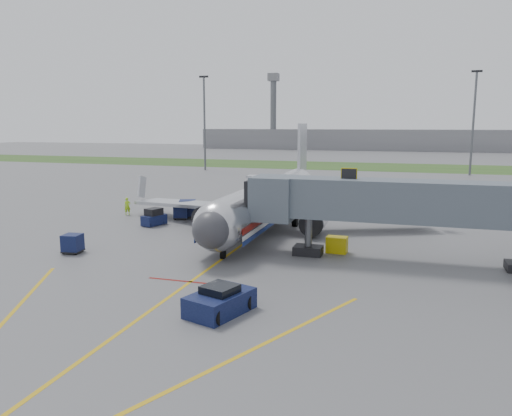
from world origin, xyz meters
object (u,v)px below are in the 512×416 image
(belt_loader, at_px, (227,221))
(baggage_tug, at_px, (154,218))
(ramp_worker, at_px, (127,206))
(pushback_tug, at_px, (220,301))
(airliner, at_px, (270,199))

(belt_loader, bearing_deg, baggage_tug, -165.78)
(belt_loader, bearing_deg, ramp_worker, 168.80)
(pushback_tug, xyz_separation_m, belt_loader, (-7.82, 22.09, -0.16))
(airliner, xyz_separation_m, belt_loader, (-4.03, -1.62, -2.15))
(baggage_tug, height_order, belt_loader, belt_loader)
(pushback_tug, relative_size, belt_loader, 1.01)
(airliner, xyz_separation_m, baggage_tug, (-11.19, -3.43, -1.88))
(airliner, height_order, ramp_worker, airliner)
(airliner, relative_size, pushback_tug, 8.33)
(pushback_tug, relative_size, ramp_worker, 2.18)
(pushback_tug, xyz_separation_m, ramp_worker, (-20.68, 24.63, 0.33))
(baggage_tug, height_order, ramp_worker, ramp_worker)
(pushback_tug, bearing_deg, baggage_tug, 126.47)
(ramp_worker, bearing_deg, airliner, -45.32)
(ramp_worker, bearing_deg, baggage_tug, -79.63)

